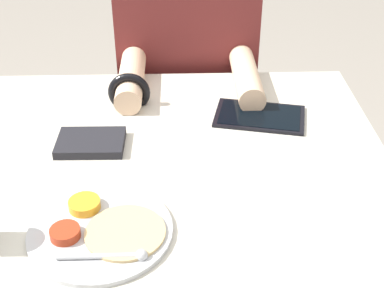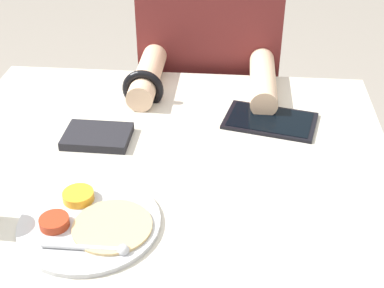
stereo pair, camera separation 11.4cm
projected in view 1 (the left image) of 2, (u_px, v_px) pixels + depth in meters
thali_tray at (101, 230)px, 0.99m from camera, size 0.27×0.27×0.03m
red_notebook at (91, 143)px, 1.24m from camera, size 0.16×0.11×0.02m
tablet_device at (260, 116)px, 1.35m from camera, size 0.25×0.18×0.01m
person_diner at (187, 100)px, 1.75m from camera, size 0.42×0.49×1.21m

